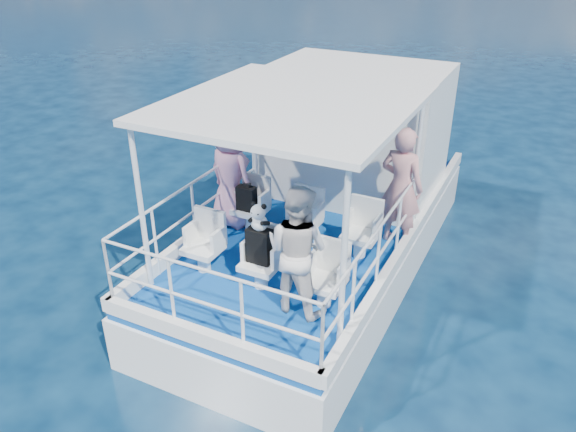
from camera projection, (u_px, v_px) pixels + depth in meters
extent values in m
plane|color=#061A31|center=(297.00, 297.00, 8.74)|extent=(2000.00, 2000.00, 0.00)
cube|color=white|center=(322.00, 266.00, 9.53)|extent=(3.00, 7.00, 1.60)
cube|color=#0A3F91|center=(324.00, 222.00, 9.13)|extent=(2.90, 6.90, 0.10)
cube|color=white|center=(355.00, 131.00, 9.63)|extent=(2.85, 2.00, 2.20)
cube|color=white|center=(292.00, 104.00, 7.11)|extent=(3.00, 3.20, 0.08)
cylinder|color=white|center=(141.00, 211.00, 6.99)|extent=(0.07, 0.07, 2.20)
cylinder|color=white|center=(344.00, 263.00, 5.93)|extent=(0.07, 0.07, 2.20)
cylinder|color=white|center=(255.00, 139.00, 9.28)|extent=(0.07, 0.07, 2.20)
cylinder|color=white|center=(416.00, 167.00, 8.22)|extent=(0.07, 0.07, 2.20)
cube|color=white|center=(251.00, 218.00, 8.74)|extent=(0.48, 0.46, 0.38)
cube|color=white|center=(303.00, 231.00, 8.39)|extent=(0.48, 0.46, 0.38)
cube|color=white|center=(360.00, 245.00, 8.03)|extent=(0.48, 0.46, 0.38)
cube|color=white|center=(204.00, 258.00, 7.71)|extent=(0.48, 0.46, 0.38)
cube|color=white|center=(261.00, 274.00, 7.36)|extent=(0.48, 0.46, 0.38)
cube|color=white|center=(324.00, 292.00, 7.00)|extent=(0.48, 0.46, 0.38)
imported|color=pink|center=(231.00, 175.00, 8.60)|extent=(0.73, 0.61, 1.70)
imported|color=pink|center=(401.00, 187.00, 8.08)|extent=(0.72, 0.54, 1.80)
imported|color=silver|center=(297.00, 250.00, 6.67)|extent=(0.87, 0.71, 1.67)
cube|color=black|center=(246.00, 198.00, 8.50)|extent=(0.29, 0.16, 0.38)
cube|color=black|center=(259.00, 246.00, 7.17)|extent=(0.32, 0.18, 0.48)
cube|color=black|center=(247.00, 185.00, 8.41)|extent=(0.10, 0.06, 0.06)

